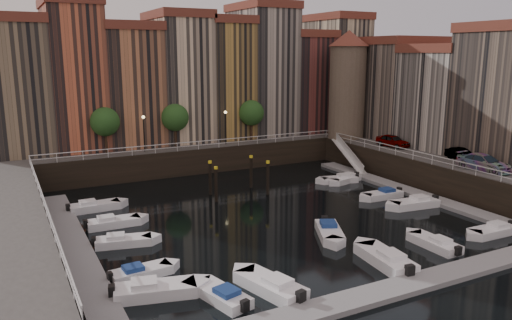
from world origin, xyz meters
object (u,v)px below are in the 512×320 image
boat_left_0 (153,290)px  car_a (393,142)px  boat_left_1 (140,272)px  boat_left_2 (122,241)px  car_b (464,155)px  corner_tower (347,83)px  car_c (484,164)px  gangway (348,154)px  mooring_pilings (237,179)px

boat_left_0 → car_a: bearing=41.1°
boat_left_0 → boat_left_1: size_ratio=1.24×
boat_left_2 → car_b: 35.04m
boat_left_1 → car_b: 35.61m
corner_tower → car_c: (0.05, -21.21, -6.43)m
corner_tower → car_b: size_ratio=3.36×
boat_left_0 → corner_tower: bearing=51.4°
boat_left_0 → boat_left_1: 2.94m
boat_left_1 → corner_tower: bearing=29.3°
corner_tower → gangway: 9.86m
gangway → boat_left_1: gangway is taller
car_a → car_b: size_ratio=1.04×
boat_left_2 → corner_tower: bearing=39.6°
corner_tower → car_c: size_ratio=2.63×
boat_left_1 → boat_left_2: (0.20, 5.90, 0.02)m
gangway → mooring_pilings: (-16.74, -3.66, -0.27)m
boat_left_1 → car_c: bearing=-2.6°
mooring_pilings → boat_left_0: size_ratio=1.16×
boat_left_1 → boat_left_2: bearing=83.2°
gangway → boat_left_0: bearing=-145.3°
boat_left_1 → mooring_pilings: bearing=41.7°
mooring_pilings → boat_left_2: (-13.38, -8.45, -1.32)m
boat_left_1 → car_c: size_ratio=0.79×
mooring_pilings → boat_left_2: 15.88m
gangway → car_b: 13.84m
gangway → car_c: 17.07m
corner_tower → car_a: size_ratio=3.23×
mooring_pilings → car_c: size_ratio=1.13×
gangway → boat_left_2: bearing=-158.1°
mooring_pilings → boat_left_1: bearing=-133.4°
boat_left_0 → car_a: car_a is taller
boat_left_0 → car_b: bearing=26.9°
boat_left_0 → car_c: (33.23, 4.24, 3.37)m
boat_left_2 → boat_left_1: bearing=-79.0°
car_a → mooring_pilings: bearing=174.6°
gangway → mooring_pilings: bearing=-167.7°
boat_left_2 → car_c: 33.57m
boat_left_0 → car_b: car_b is taller
gangway → car_a: car_a is taller
car_c → gangway: bearing=93.9°
corner_tower → boat_left_1: 41.33m
corner_tower → gangway: corner_tower is taller
corner_tower → boat_left_0: bearing=-142.5°
corner_tower → car_b: bearing=-83.9°
boat_left_2 → car_c: (33.08, -4.60, 3.43)m
boat_left_2 → car_b: (34.87, -0.77, 3.34)m
gangway → boat_left_0: gangway is taller
boat_left_0 → car_b: (35.03, 8.07, 3.29)m
gangway → boat_left_1: 35.30m
corner_tower → car_b: 18.65m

